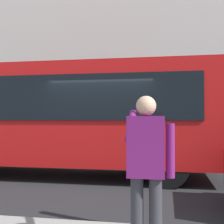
# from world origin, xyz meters

# --- Properties ---
(ground_plane) EXTENTS (60.00, 60.00, 0.00)m
(ground_plane) POSITION_xyz_m (0.00, 0.00, 0.00)
(ground_plane) COLOR #232326
(building_facade_far) EXTENTS (28.00, 1.55, 12.00)m
(building_facade_far) POSITION_xyz_m (-0.02, -6.80, 5.99)
(building_facade_far) COLOR beige
(building_facade_far) RESTS_ON ground_plane
(red_bus) EXTENTS (9.05, 2.54, 3.08)m
(red_bus) POSITION_xyz_m (1.45, -0.46, 1.68)
(red_bus) COLOR red
(red_bus) RESTS_ON ground_plane
(pedestrian_photographer) EXTENTS (0.53, 0.52, 1.70)m
(pedestrian_photographer) POSITION_xyz_m (-1.34, 4.37, 1.14)
(pedestrian_photographer) COLOR #2D2D33
(pedestrian_photographer) RESTS_ON sidewalk_curb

